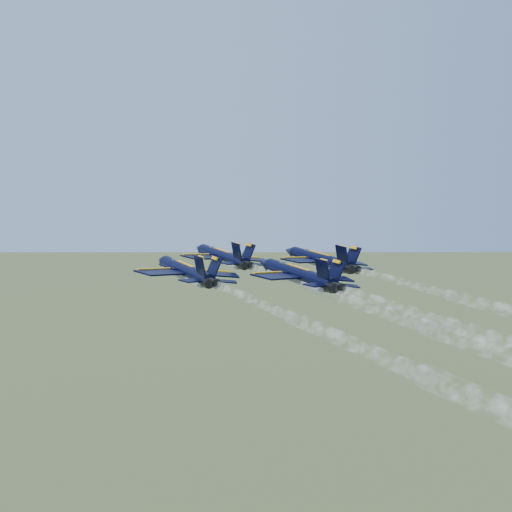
{
  "coord_description": "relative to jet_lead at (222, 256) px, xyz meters",
  "views": [
    {
      "loc": [
        -11.45,
        -85.64,
        120.3
      ],
      "look_at": [
        -2.56,
        5.4,
        108.66
      ],
      "focal_mm": 45.0,
      "sensor_mm": 36.0,
      "label": 1
    }
  ],
  "objects": [
    {
      "name": "jet_lead",
      "position": [
        0.0,
        0.0,
        0.0
      ],
      "size": [
        13.65,
        18.58,
        4.08
      ],
      "rotation": [
        0.0,
        0.11,
        0.42
      ],
      "color": "black"
    },
    {
      "name": "jet_left",
      "position": [
        -5.53,
        -14.83,
        0.0
      ],
      "size": [
        13.65,
        18.58,
        4.08
      ],
      "rotation": [
        0.0,
        0.11,
        0.42
      ],
      "color": "black"
    },
    {
      "name": "jet_right",
      "position": [
        14.45,
        -5.22,
        0.0
      ],
      "size": [
        13.65,
        18.58,
        4.08
      ],
      "rotation": [
        0.0,
        0.11,
        0.42
      ],
      "color": "black"
    },
    {
      "name": "jet_slot",
      "position": [
        8.84,
        -19.33,
        0.0
      ],
      "size": [
        13.65,
        18.58,
        4.08
      ],
      "rotation": [
        0.0,
        0.11,
        0.42
      ],
      "color": "black"
    }
  ]
}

